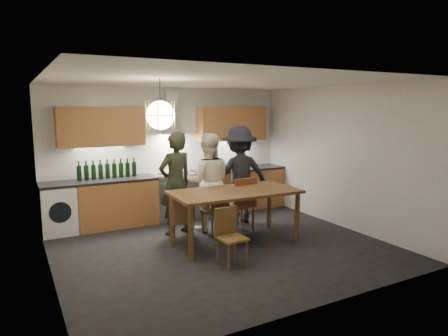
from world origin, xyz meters
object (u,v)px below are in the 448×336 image
chair_back_left (183,217)px  mixing_bowl (227,168)px  chair_front (229,232)px  person_left (176,183)px  dining_table (235,197)px  person_right (239,175)px  person_mid (208,182)px  wine_bottles (107,169)px  stock_pot (245,165)px

chair_back_left → mixing_bowl: (1.68, 1.57, 0.45)m
chair_front → person_left: size_ratio=0.45×
person_left → dining_table: bearing=114.7°
dining_table → chair_back_left: bearing=166.8°
person_right → mixing_bowl: 0.85m
mixing_bowl → person_left: bearing=-149.4°
dining_table → person_mid: person_mid is taller
chair_back_left → person_left: size_ratio=0.47×
chair_back_left → mixing_bowl: bearing=-113.5°
wine_bottles → person_right: bearing=-23.6°
mixing_bowl → person_right: bearing=-103.4°
chair_front → person_left: person_left is taller
person_left → person_right: 1.33m
dining_table → chair_back_left: dining_table is taller
wine_bottles → stock_pot: bearing=-0.7°
person_right → stock_pot: (0.70, 0.96, 0.03)m
dining_table → wine_bottles: (-1.60, 1.95, 0.31)m
dining_table → chair_front: size_ratio=2.62×
chair_front → person_mid: size_ratio=0.46×
chair_back_left → dining_table: bearing=-171.9°
chair_back_left → stock_pot: 2.80m
dining_table → mixing_bowl: 2.00m
person_mid → stock_pot: person_mid is taller
dining_table → stock_pot: 2.36m
stock_pot → wine_bottles: 2.96m
chair_back_left → chair_front: size_ratio=1.05×
person_left → mixing_bowl: size_ratio=6.34×
person_right → chair_back_left: bearing=36.5°
stock_pot → wine_bottles: (-2.96, 0.03, 0.12)m
person_mid → stock_pot: (1.43, 1.08, 0.08)m
person_mid → wine_bottles: (-1.53, 1.12, 0.20)m
person_mid → chair_front: bearing=96.1°
chair_back_left → wine_bottles: wine_bottles is taller
person_left → stock_pot: 2.28m
chair_back_left → person_left: person_left is taller
person_left → stock_pot: bearing=-165.6°
dining_table → chair_front: dining_table is taller
person_mid → person_right: bearing=-148.5°
dining_table → chair_front: bearing=-123.0°
stock_pot → person_mid: bearing=-143.0°
dining_table → person_right: (0.66, 0.97, 0.16)m
dining_table → person_left: size_ratio=1.17×
mixing_bowl → person_mid: bearing=-134.2°
person_left → wine_bottles: bearing=-61.3°
mixing_bowl → stock_pot: bearing=13.9°
person_mid → dining_table: bearing=117.0°
chair_front → chair_back_left: bearing=104.1°
person_left → mixing_bowl: bearing=-161.9°
chair_front → stock_pot: (1.88, 2.66, 0.50)m
person_right → dining_table: bearing=65.8°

